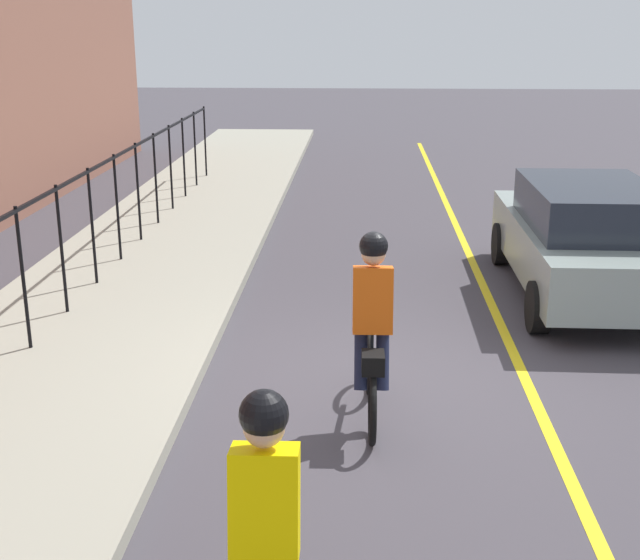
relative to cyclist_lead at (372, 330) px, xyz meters
The scene contains 7 objects.
ground_plane 1.26m from the cyclist_lead, ahead, with size 80.00×80.00×0.00m, color #423D44.
lane_line_centre 2.07m from the cyclist_lead, 62.14° to the right, with size 36.00×0.12×0.01m, color yellow.
sidewalk 3.57m from the cyclist_lead, 75.53° to the left, with size 40.00×3.20×0.15m, color gray.
iron_fence 4.21m from the cyclist_lead, 63.60° to the left, with size 20.43×0.04×1.60m.
cyclist_lead is the anchor object (origin of this frame).
cyclist_follow 3.42m from the cyclist_lead, 169.97° to the left, with size 1.71×0.37×1.83m.
patrol_sedan 4.84m from the cyclist_lead, 36.77° to the right, with size 4.41×1.95×1.58m.
Camera 1 is at (-8.03, 0.15, 3.61)m, focal length 46.80 mm.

